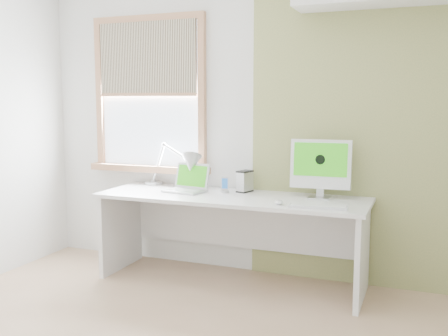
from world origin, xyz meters
The scene contains 11 objects.
room centered at (0.00, 0.00, 1.30)m, with size 4.04×3.54×2.64m.
accent_wall centered at (1.00, 1.74, 1.30)m, with size 2.00×0.02×2.60m, color #819054.
window centered at (-1.00, 1.71, 1.54)m, with size 1.20×0.14×1.42m.
desk centered at (-0.07, 1.44, 0.53)m, with size 2.20×0.70×0.73m.
desk_lamp centered at (-0.58, 1.55, 0.94)m, with size 0.66×0.38×0.39m.
laptop centered at (-0.49, 1.45, 0.79)m, with size 0.37×0.32×0.23m.
phone_dock centered at (-0.17, 1.49, 0.77)m, with size 0.09×0.09×0.14m.
external_drive centered at (-0.02, 1.59, 0.82)m, with size 0.12×0.16×0.18m.
imac centered at (0.62, 1.55, 0.99)m, with size 0.48×0.16×0.46m.
keyboard centered at (0.68, 1.16, 0.74)m, with size 0.43×0.16×0.02m.
mouse centered at (0.39, 1.18, 0.75)m, with size 0.06×0.10×0.03m, color white.
Camera 1 is at (1.39, -2.49, 1.49)m, focal length 41.57 mm.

